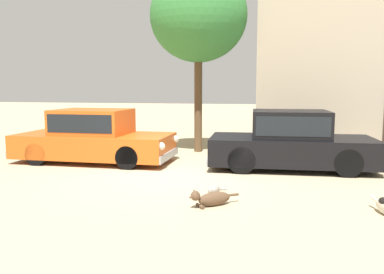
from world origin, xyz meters
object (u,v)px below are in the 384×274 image
stray_dog_spotted (211,198)px  stray_cat (214,189)px  acacia_tree_left (198,16)px  parked_sedan_second (291,140)px  parked_sedan_nearest (94,136)px

stray_dog_spotted → stray_cat: 0.87m
stray_dog_spotted → stray_cat: (-0.07, 0.87, -0.06)m
acacia_tree_left → parked_sedan_second: bearing=-38.5°
parked_sedan_second → stray_cat: 3.28m
parked_sedan_second → stray_dog_spotted: 4.01m
parked_sedan_nearest → acacia_tree_left: 4.96m
parked_sedan_second → stray_cat: parked_sedan_second is taller
parked_sedan_second → acacia_tree_left: 5.07m
stray_dog_spotted → parked_sedan_nearest: bearing=-81.8°
parked_sedan_second → stray_dog_spotted: bearing=-114.7°
parked_sedan_nearest → parked_sedan_second: size_ratio=1.03×
parked_sedan_nearest → acacia_tree_left: size_ratio=0.77×
parked_sedan_nearest → parked_sedan_second: bearing=1.5°
parked_sedan_second → stray_cat: size_ratio=8.15×
stray_cat → acacia_tree_left: 6.70m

